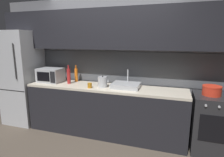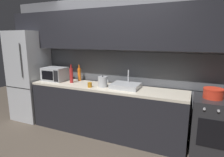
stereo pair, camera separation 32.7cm
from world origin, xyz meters
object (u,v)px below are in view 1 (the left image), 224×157
Objects in this scene: microwave at (51,75)px; wine_bottle_red at (69,76)px; kettle at (103,82)px; cooking_pot at (212,91)px; refrigerator at (23,78)px; mug_amber at (90,85)px; wine_bottle_orange at (76,75)px; oven_range at (212,123)px.

microwave is 0.42m from wine_bottle_red.
kettle is 1.73m from cooking_pot.
wine_bottle_red is at bearing -2.78° from microwave.
cooking_pot is (2.44, 0.00, -0.08)m from wine_bottle_red.
refrigerator is 1.62m from mug_amber.
refrigerator is 5.80× the size of wine_bottle_orange.
refrigerator reaches higher than wine_bottle_orange.
kettle reaches higher than mug_amber.
kettle is 0.77× the size of cooking_pot.
kettle is 0.64× the size of wine_bottle_orange.
wine_bottle_orange is at bearing 78.30° from wine_bottle_red.
cooking_pot is (2.40, -0.21, -0.06)m from wine_bottle_orange.
microwave is at bearing 177.22° from wine_bottle_red.
cooking_pot is (3.54, 0.00, 0.03)m from refrigerator.
microwave is 1.13m from kettle.
microwave is 2.86m from cooking_pot.
refrigerator is 3.63m from oven_range.
microwave reaches higher than oven_range.
kettle is at bearing -178.09° from cooking_pot.
wine_bottle_red reaches higher than oven_range.
wine_bottle_orange is at bearing 175.08° from cooking_pot.
wine_bottle_orange is (0.46, 0.19, -0.00)m from microwave.
oven_range is 2.76× the size of wine_bottle_orange.
refrigerator is 21.82× the size of mug_amber.
kettle is at bearing -3.87° from microwave.
wine_bottle_red is at bearing 175.49° from kettle.
wine_bottle_red reaches higher than kettle.
wine_bottle_orange is at bearing 140.79° from mug_amber.
wine_bottle_red is (1.10, -0.00, 0.10)m from refrigerator.
refrigerator is 1.16m from wine_bottle_orange.
mug_amber is at bearing -148.58° from kettle.
kettle is at bearing -1.83° from refrigerator.
mug_amber is at bearing -6.24° from refrigerator.
kettle is at bearing 31.42° from mug_amber.
refrigerator is 1.81m from kettle.
cooking_pot reaches higher than oven_range.
oven_range is at bearing 1.81° from kettle.
mug_amber is (-0.19, -0.12, -0.05)m from kettle.
oven_range is 0.53m from cooking_pot.
wine_bottle_red reaches higher than mug_amber.
wine_bottle_orange is (0.04, 0.21, -0.01)m from wine_bottle_red.
refrigerator is at bearing 179.98° from oven_range.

